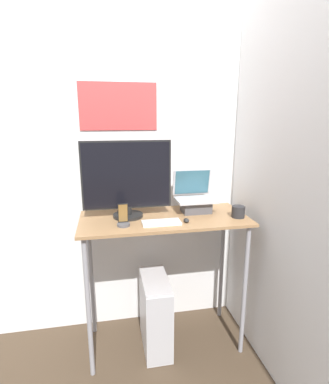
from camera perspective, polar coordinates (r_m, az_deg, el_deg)
The scene contains 11 objects.
ground_plane at distance 2.39m, azimuth 1.32°, elevation -30.34°, with size 12.00×12.00×0.00m, color #473828.
wall_back at distance 2.34m, azimuth -1.67°, elevation 4.79°, with size 6.00×0.06×2.60m.
wall_side_right at distance 2.00m, azimuth 20.38°, elevation 2.35°, with size 0.05×6.00×2.60m.
desk at distance 2.13m, azimuth -0.05°, elevation -8.30°, with size 1.15×0.52×1.00m.
laptop at distance 2.20m, azimuth 5.88°, elevation -1.64°, with size 0.29×0.24×0.30m.
monitor at distance 2.04m, azimuth -7.15°, elevation 2.07°, with size 0.60×0.21×0.53m.
keyboard at distance 1.95m, azimuth -0.60°, elevation -5.81°, with size 0.25×0.11×0.02m.
mouse at distance 1.98m, azimuth 4.17°, elevation -5.41°, with size 0.03×0.06×0.03m.
cell_phone at distance 1.93m, azimuth -7.86°, elevation -5.27°, with size 0.08×0.08×0.15m.
computer_tower at distance 2.38m, azimuth -1.74°, elevation -22.03°, with size 0.19×0.43×0.55m.
mug at distance 2.13m, azimuth 13.87°, elevation -3.67°, with size 0.09×0.09×0.08m.
Camera 1 is at (-0.37, -1.67, 1.67)m, focal length 28.00 mm.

